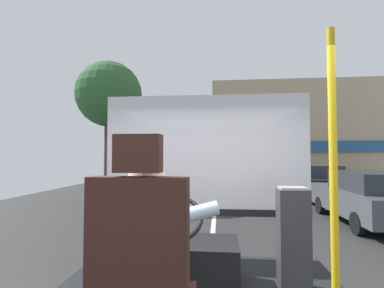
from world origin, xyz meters
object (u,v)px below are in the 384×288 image
object	(u,v)px
steering_console	(179,261)
parked_car_charcoal	(371,197)
handrail_pole	(334,197)
parked_car_black	(314,181)
fare_box	(293,238)
driver_seat	(143,286)
bus_driver	(149,248)

from	to	relation	value
steering_console	parked_car_charcoal	distance (m)	7.19
handrail_pole	parked_car_black	bearing A→B (deg)	72.82
handrail_pole	fare_box	distance (m)	1.11
steering_console	fare_box	xyz separation A→B (m)	(1.04, 0.03, 0.23)
fare_box	parked_car_black	distance (m)	11.05
steering_console	parked_car_black	distance (m)	11.45
driver_seat	fare_box	distance (m)	1.63
fare_box	parked_car_charcoal	distance (m)	6.58
steering_console	parked_car_charcoal	xyz separation A→B (m)	(4.51, 5.60, -0.16)
bus_driver	steering_console	bearing A→B (deg)	90.00
parked_car_charcoal	parked_car_black	distance (m)	4.90
bus_driver	steering_console	distance (m)	1.20
parked_car_black	driver_seat	bearing A→B (deg)	-111.28
handrail_pole	bus_driver	bearing A→B (deg)	-171.97
driver_seat	parked_car_charcoal	size ratio (longest dim) A/B	0.32
driver_seat	parked_car_black	size ratio (longest dim) A/B	0.29
handrail_pole	parked_car_charcoal	distance (m)	7.48
handrail_pole	parked_car_black	distance (m)	12.02
fare_box	parked_car_black	size ratio (longest dim) A/B	0.21
parked_car_charcoal	parked_car_black	size ratio (longest dim) A/B	0.90
bus_driver	parked_car_black	bearing A→B (deg)	68.52
fare_box	parked_car_black	bearing A→B (deg)	71.41
handrail_pole	fare_box	bearing A→B (deg)	88.91
steering_console	fare_box	world-z (taller)	fare_box
bus_driver	parked_car_charcoal	distance (m)	8.10
handrail_pole	driver_seat	bearing A→B (deg)	-165.60
driver_seat	handrail_pole	distance (m)	1.14
driver_seat	bus_driver	world-z (taller)	driver_seat
bus_driver	fare_box	size ratio (longest dim) A/B	0.85
steering_console	parked_car_black	bearing A→B (deg)	66.50
fare_box	bus_driver	bearing A→B (deg)	-132.78
driver_seat	parked_car_charcoal	distance (m)	8.19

